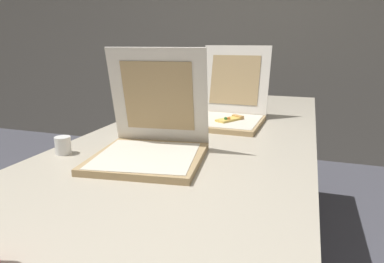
# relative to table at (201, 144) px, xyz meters

# --- Properties ---
(wall_back) EXTENTS (10.00, 0.10, 2.60)m
(wall_back) POSITION_rel_table_xyz_m (0.00, 2.15, 0.59)
(wall_back) COLOR gray
(wall_back) RESTS_ON ground
(table) EXTENTS (0.93, 2.41, 0.75)m
(table) POSITION_rel_table_xyz_m (0.00, 0.00, 0.00)
(table) COLOR #BCB29E
(table) RESTS_ON ground
(pizza_box_front) EXTENTS (0.40, 0.40, 0.37)m
(pizza_box_front) POSITION_rel_table_xyz_m (-0.07, -0.35, 0.10)
(pizza_box_front) COLOR tan
(pizza_box_front) RESTS_ON table
(pizza_box_middle) EXTENTS (0.36, 0.45, 0.37)m
(pizza_box_middle) POSITION_rel_table_xyz_m (0.05, 0.26, 0.10)
(pizza_box_middle) COLOR tan
(pizza_box_middle) RESTS_ON table
(cup_white_near_left) EXTENTS (0.06, 0.06, 0.06)m
(cup_white_near_left) POSITION_rel_table_xyz_m (-0.39, -0.40, 0.07)
(cup_white_near_left) COLOR white
(cup_white_near_left) RESTS_ON table
(cup_white_near_center) EXTENTS (0.06, 0.06, 0.06)m
(cup_white_near_center) POSITION_rel_table_xyz_m (-0.28, -0.13, 0.07)
(cup_white_near_center) COLOR white
(cup_white_near_center) RESTS_ON table
(cup_white_mid) EXTENTS (0.06, 0.06, 0.06)m
(cup_white_mid) POSITION_rel_table_xyz_m (-0.28, 0.04, 0.07)
(cup_white_mid) COLOR white
(cup_white_mid) RESTS_ON table
(cup_white_far) EXTENTS (0.06, 0.06, 0.06)m
(cup_white_far) POSITION_rel_table_xyz_m (-0.17, 0.42, 0.07)
(cup_white_far) COLOR white
(cup_white_far) RESTS_ON table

